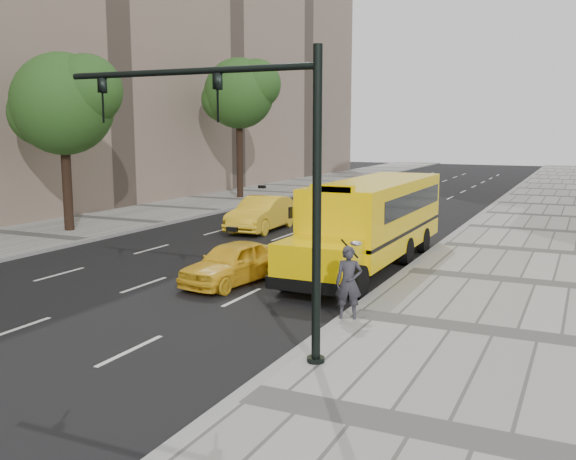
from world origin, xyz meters
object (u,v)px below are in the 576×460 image
at_px(tree_b, 64,103).
at_px(taxi_far, 262,214).
at_px(taxi_near, 232,263).
at_px(tree_c, 240,93).
at_px(school_bus, 374,215).
at_px(traffic_signal, 253,165).
at_px(pedestrian, 349,282).

distance_m(tree_b, taxi_far, 10.33).
bearing_deg(taxi_near, tree_c, 126.75).
relative_size(taxi_near, taxi_far, 0.80).
height_order(tree_c, school_bus, tree_c).
xyz_separation_m(school_bus, traffic_signal, (0.69, -10.34, 2.33)).
bearing_deg(taxi_far, tree_c, 121.14).
bearing_deg(taxi_far, pedestrian, -56.66).
bearing_deg(tree_c, pedestrian, -55.34).
bearing_deg(pedestrian, traffic_signal, -126.57).
bearing_deg(pedestrian, taxi_near, 133.22).
bearing_deg(tree_c, taxi_far, -56.49).
distance_m(taxi_far, traffic_signal, 17.70).
height_order(taxi_near, traffic_signal, traffic_signal).
bearing_deg(tree_b, school_bus, -2.25).
relative_size(tree_c, traffic_signal, 1.50).
xyz_separation_m(taxi_near, taxi_far, (-4.13, 9.91, 0.14)).
relative_size(tree_c, school_bus, 0.83).
height_order(tree_b, traffic_signal, tree_b).
xyz_separation_m(tree_b, pedestrian, (16.56, -7.77, -4.92)).
distance_m(school_bus, traffic_signal, 10.63).
xyz_separation_m(tree_c, traffic_signal, (15.60, -27.11, -3.14)).
height_order(school_bus, traffic_signal, traffic_signal).
xyz_separation_m(tree_b, taxi_far, (7.69, 4.57, -5.16)).
height_order(school_bus, taxi_far, school_bus).
relative_size(taxi_far, traffic_signal, 0.77).
bearing_deg(tree_b, pedestrian, -25.13).
distance_m(tree_b, tree_c, 16.23).
bearing_deg(taxi_far, taxi_near, -69.75).
bearing_deg(taxi_near, traffic_signal, -47.93).
relative_size(tree_b, taxi_far, 1.67).
xyz_separation_m(school_bus, taxi_near, (-3.09, -4.76, -1.09)).
bearing_deg(pedestrian, tree_b, 135.16).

